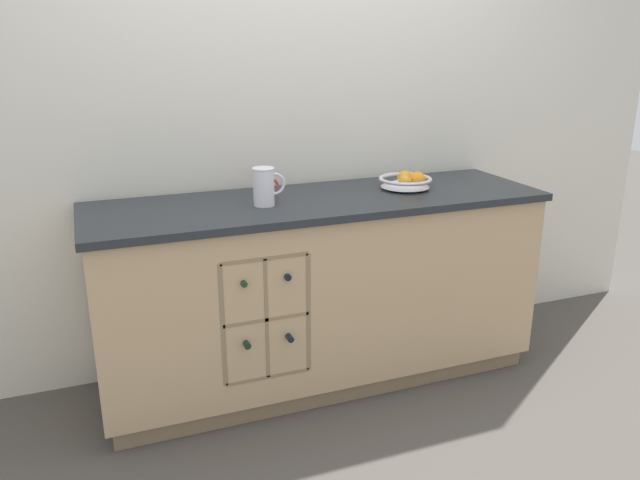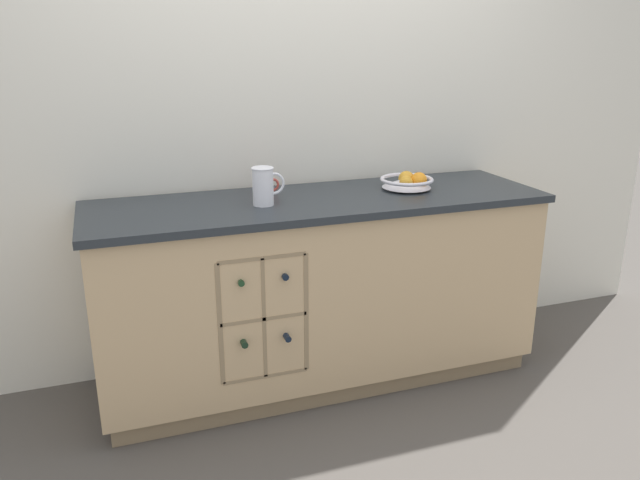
{
  "view_description": "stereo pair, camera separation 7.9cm",
  "coord_description": "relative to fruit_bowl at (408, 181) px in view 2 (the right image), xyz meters",
  "views": [
    {
      "loc": [
        -1.01,
        -2.64,
        1.65
      ],
      "look_at": [
        0.0,
        0.0,
        0.73
      ],
      "focal_mm": 35.0,
      "sensor_mm": 36.0,
      "label": 1
    },
    {
      "loc": [
        -0.94,
        -2.67,
        1.65
      ],
      "look_at": [
        0.0,
        0.0,
        0.73
      ],
      "focal_mm": 35.0,
      "sensor_mm": 36.0,
      "label": 2
    }
  ],
  "objects": [
    {
      "name": "ground_plane",
      "position": [
        -0.47,
        -0.03,
        -0.98
      ],
      "size": [
        14.0,
        14.0,
        0.0
      ],
      "primitive_type": "plane",
      "color": "#4C4742"
    },
    {
      "name": "ceramic_mug",
      "position": [
        -0.69,
        0.13,
        0.0
      ],
      "size": [
        0.11,
        0.08,
        0.08
      ],
      "color": "#B7473D",
      "rests_on": "kitchen_island"
    },
    {
      "name": "back_wall",
      "position": [
        -0.47,
        0.34,
        0.3
      ],
      "size": [
        4.51,
        0.06,
        2.55
      ],
      "primitive_type": "cube",
      "color": "silver",
      "rests_on": "ground_plane"
    },
    {
      "name": "fruit_bowl",
      "position": [
        0.0,
        0.0,
        0.0
      ],
      "size": [
        0.26,
        0.26,
        0.09
      ],
      "color": "silver",
      "rests_on": "kitchen_island"
    },
    {
      "name": "kitchen_island",
      "position": [
        -0.47,
        -0.03,
        -0.5
      ],
      "size": [
        2.15,
        0.67,
        0.94
      ],
      "color": "#8B7354",
      "rests_on": "ground_plane"
    },
    {
      "name": "white_pitcher",
      "position": [
        -0.75,
        -0.06,
        0.05
      ],
      "size": [
        0.15,
        0.1,
        0.17
      ],
      "color": "white",
      "rests_on": "kitchen_island"
    }
  ]
}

